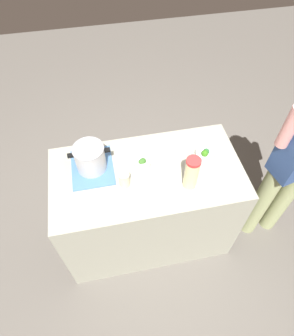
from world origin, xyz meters
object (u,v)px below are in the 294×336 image
at_px(cooking_pot, 90,157).
at_px(mason_jar, 124,180).
at_px(lemonade_pitcher, 191,173).
at_px(broccoli_bowl_front, 205,154).
at_px(broccoli_bowl_center, 142,163).

bearing_deg(cooking_pot, mason_jar, -42.76).
bearing_deg(lemonade_pitcher, mason_jar, 168.69).
bearing_deg(broccoli_bowl_front, mason_jar, -168.17).
height_order(mason_jar, broccoli_bowl_front, mason_jar).
bearing_deg(mason_jar, broccoli_bowl_front, 11.83).
height_order(lemonade_pitcher, broccoli_bowl_center, lemonade_pitcher).
distance_m(lemonade_pitcher, broccoli_bowl_center, 0.37).
height_order(cooking_pot, broccoli_bowl_front, cooking_pot).
relative_size(cooking_pot, mason_jar, 2.52).
bearing_deg(mason_jar, cooking_pot, 137.24).
xyz_separation_m(broccoli_bowl_front, broccoli_bowl_center, (-0.45, 0.01, -0.00)).
distance_m(cooking_pot, broccoli_bowl_front, 0.80).
bearing_deg(broccoli_bowl_center, broccoli_bowl_front, -1.81).
bearing_deg(broccoli_bowl_center, lemonade_pitcher, -38.90).
relative_size(lemonade_pitcher, broccoli_bowl_center, 2.20).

